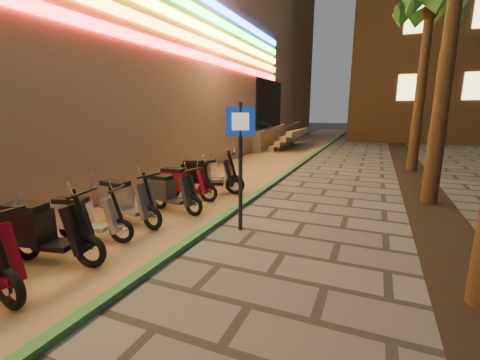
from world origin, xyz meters
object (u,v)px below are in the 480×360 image
at_px(pedestrian_sign, 240,150).
at_px(scooter_4, 41,230).
at_px(scooter_10, 212,171).
at_px(scooter_6, 124,200).
at_px(scooter_5, 84,217).
at_px(scooter_7, 168,191).
at_px(scooter_8, 182,182).
at_px(scooter_9, 205,175).

bearing_deg(pedestrian_sign, scooter_4, -156.04).
relative_size(pedestrian_sign, scooter_10, 1.66).
xyz_separation_m(pedestrian_sign, scooter_6, (-2.49, -0.62, -1.16)).
height_order(scooter_5, scooter_7, scooter_7).
xyz_separation_m(pedestrian_sign, scooter_5, (-2.49, -1.69, -1.20)).
distance_m(scooter_8, scooter_10, 1.96).
bearing_deg(scooter_10, scooter_7, -79.69).
height_order(pedestrian_sign, scooter_10, pedestrian_sign).
distance_m(scooter_5, scooter_10, 5.10).
relative_size(pedestrian_sign, scooter_5, 1.67).
bearing_deg(scooter_10, scooter_4, -85.45).
xyz_separation_m(pedestrian_sign, scooter_8, (-2.36, 1.46, -1.18)).
bearing_deg(scooter_10, scooter_5, -86.50).
distance_m(pedestrian_sign, scooter_8, 3.02).
bearing_deg(scooter_8, scooter_7, -83.43).
height_order(scooter_8, scooter_9, scooter_9).
relative_size(scooter_5, scooter_10, 1.00).
bearing_deg(scooter_7, scooter_6, -100.58).
xyz_separation_m(scooter_6, scooter_9, (0.38, 2.96, 0.04)).
height_order(scooter_8, scooter_10, scooter_8).
height_order(scooter_4, scooter_6, scooter_4).
xyz_separation_m(scooter_5, scooter_10, (0.05, 5.10, 0.00)).
height_order(scooter_5, scooter_8, scooter_8).
height_order(pedestrian_sign, scooter_4, pedestrian_sign).
relative_size(scooter_5, scooter_6, 0.90).
xyz_separation_m(scooter_6, scooter_7, (0.37, 1.11, -0.02)).
distance_m(pedestrian_sign, scooter_4, 3.71).
bearing_deg(scooter_5, scooter_7, 65.77).
relative_size(pedestrian_sign, scooter_9, 1.40).
height_order(pedestrian_sign, scooter_8, pedestrian_sign).
xyz_separation_m(scooter_4, scooter_9, (0.28, 4.94, 0.01)).
xyz_separation_m(scooter_4, scooter_6, (-0.10, 1.98, -0.03)).
distance_m(scooter_4, scooter_10, 6.01).
xyz_separation_m(scooter_5, scooter_9, (0.38, 4.03, 0.09)).
bearing_deg(scooter_9, scooter_10, 91.61).
height_order(scooter_4, scooter_10, scooter_4).
bearing_deg(pedestrian_sign, scooter_5, -169.31).
bearing_deg(scooter_5, pedestrian_sign, 19.47).
distance_m(scooter_9, scooter_10, 1.13).
bearing_deg(scooter_5, scooter_9, 70.00).
height_order(scooter_7, scooter_9, scooter_9).
bearing_deg(scooter_5, scooter_10, 74.86).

